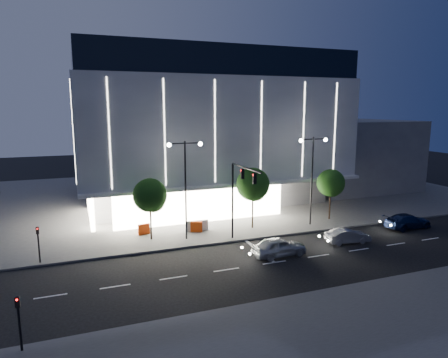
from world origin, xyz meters
TOP-DOWN VIEW (x-y plane):
  - ground at (0.00, 0.00)m, footprint 160.00×160.00m
  - sidewalk_museum at (5.00, 24.00)m, footprint 70.00×40.00m
  - sidewalk_near at (5.00, -12.00)m, footprint 70.00×10.00m
  - museum at (2.98, 22.31)m, footprint 30.00×25.80m
  - annex_building at (26.00, 24.00)m, footprint 16.00×20.00m
  - traffic_mast at (1.00, 3.34)m, footprint 0.33×5.89m
  - street_lamp_west at (-3.00, 6.00)m, footprint 3.16×0.36m
  - street_lamp_east at (10.00, 6.00)m, footprint 3.16×0.36m
  - ped_signal_far at (-15.00, 4.50)m, footprint 0.22×0.24m
  - ped_signal_near at (-15.00, -7.50)m, footprint 0.22×0.24m
  - tree_left at (-5.97, 7.02)m, footprint 3.02×3.02m
  - tree_mid at (4.03, 7.02)m, footprint 3.25×3.25m
  - tree_right at (13.03, 7.02)m, footprint 2.91×2.91m
  - car_lead at (3.00, -0.36)m, footprint 4.58×1.97m
  - car_second at (10.20, 0.31)m, footprint 4.09×1.82m
  - car_third at (18.58, 1.85)m, footprint 5.05×2.17m
  - barrier_a at (-6.38, 8.65)m, footprint 1.13×0.47m
  - barrier_b at (-1.96, 8.04)m, footprint 1.12×0.38m
  - barrier_c at (-1.57, 7.64)m, footprint 1.11×0.66m
  - barrier_d at (-0.86, 7.99)m, footprint 1.11×0.32m

SIDE VIEW (x-z plane):
  - ground at x=0.00m, z-range 0.00..0.00m
  - sidewalk_museum at x=5.00m, z-range 0.00..0.15m
  - sidewalk_near at x=5.00m, z-range 0.00..0.15m
  - barrier_a at x=-6.38m, z-range 0.15..1.15m
  - barrier_b at x=-1.96m, z-range 0.15..1.15m
  - barrier_c at x=-1.57m, z-range 0.15..1.15m
  - barrier_d at x=-0.86m, z-range 0.15..1.15m
  - car_second at x=10.20m, z-range 0.00..1.31m
  - car_third at x=18.58m, z-range 0.00..1.45m
  - car_lead at x=3.00m, z-range 0.00..1.54m
  - ped_signal_far at x=-15.00m, z-range 0.39..3.39m
  - ped_signal_near at x=-15.00m, z-range 0.39..3.39m
  - tree_right at x=13.03m, z-range 1.13..6.64m
  - tree_left at x=-5.97m, z-range 1.17..6.90m
  - tree_mid at x=4.03m, z-range 1.26..7.41m
  - annex_building at x=26.00m, z-range 0.00..10.00m
  - traffic_mast at x=1.00m, z-range 1.49..8.56m
  - street_lamp_west at x=-3.00m, z-range 1.46..10.46m
  - street_lamp_east at x=10.00m, z-range 1.46..10.46m
  - museum at x=2.98m, z-range 0.27..18.27m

